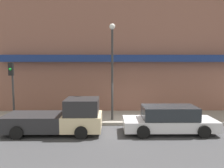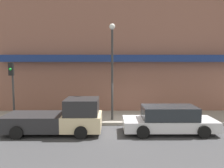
{
  "view_description": "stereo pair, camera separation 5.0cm",
  "coord_description": "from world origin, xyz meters",
  "px_view_note": "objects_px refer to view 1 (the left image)",
  "views": [
    {
      "loc": [
        -1.28,
        -12.76,
        3.71
      ],
      "look_at": [
        -1.14,
        1.34,
        2.38
      ],
      "focal_mm": 35.0,
      "sensor_mm": 36.0,
      "label": 1
    },
    {
      "loc": [
        -1.23,
        -12.76,
        3.71
      ],
      "look_at": [
        -1.14,
        1.34,
        2.38
      ],
      "focal_mm": 35.0,
      "sensor_mm": 36.0,
      "label": 2
    }
  ],
  "objects_px": {
    "pickup_truck": "(60,118)",
    "traffic_light": "(12,81)",
    "street_lamp": "(112,61)",
    "parked_car": "(169,120)",
    "fire_hydrant": "(64,115)"
  },
  "relations": [
    {
      "from": "street_lamp",
      "to": "traffic_light",
      "type": "height_order",
      "value": "street_lamp"
    },
    {
      "from": "parked_car",
      "to": "street_lamp",
      "type": "bearing_deg",
      "value": 146.8
    },
    {
      "from": "parked_car",
      "to": "street_lamp",
      "type": "xyz_separation_m",
      "value": [
        -3.03,
        2.04,
        3.16
      ]
    },
    {
      "from": "traffic_light",
      "to": "street_lamp",
      "type": "bearing_deg",
      "value": -0.24
    },
    {
      "from": "parked_car",
      "to": "traffic_light",
      "type": "xyz_separation_m",
      "value": [
        -9.24,
        2.07,
        1.95
      ]
    },
    {
      "from": "pickup_truck",
      "to": "traffic_light",
      "type": "relative_size",
      "value": 1.42
    },
    {
      "from": "pickup_truck",
      "to": "traffic_light",
      "type": "height_order",
      "value": "traffic_light"
    },
    {
      "from": "parked_car",
      "to": "fire_hydrant",
      "type": "distance_m",
      "value": 6.3
    },
    {
      "from": "fire_hydrant",
      "to": "parked_car",
      "type": "bearing_deg",
      "value": -17.32
    },
    {
      "from": "parked_car",
      "to": "fire_hydrant",
      "type": "bearing_deg",
      "value": 163.41
    },
    {
      "from": "fire_hydrant",
      "to": "street_lamp",
      "type": "bearing_deg",
      "value": 3.17
    },
    {
      "from": "pickup_truck",
      "to": "street_lamp",
      "type": "bearing_deg",
      "value": 35.32
    },
    {
      "from": "street_lamp",
      "to": "pickup_truck",
      "type": "bearing_deg",
      "value": -143.81
    },
    {
      "from": "parked_car",
      "to": "street_lamp",
      "type": "relative_size",
      "value": 0.82
    },
    {
      "from": "parked_car",
      "to": "traffic_light",
      "type": "bearing_deg",
      "value": 168.11
    }
  ]
}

